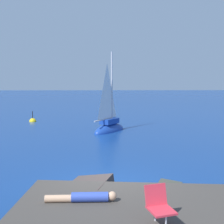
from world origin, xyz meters
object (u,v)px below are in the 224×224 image
sailboat_near (109,127)px  marker_buoy (33,121)px  person_sunbather (85,197)px  beach_chair (159,204)px

sailboat_near → marker_buoy: sailboat_near is taller
marker_buoy → person_sunbather: bearing=-72.4°
beach_chair → marker_buoy: 19.61m
person_sunbather → beach_chair: beach_chair is taller
beach_chair → sailboat_near: bearing=166.9°
beach_chair → marker_buoy: beach_chair is taller
sailboat_near → beach_chair: sailboat_near is taller
sailboat_near → marker_buoy: size_ratio=5.14×
sailboat_near → marker_buoy: 7.77m
sailboat_near → marker_buoy: bearing=89.0°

